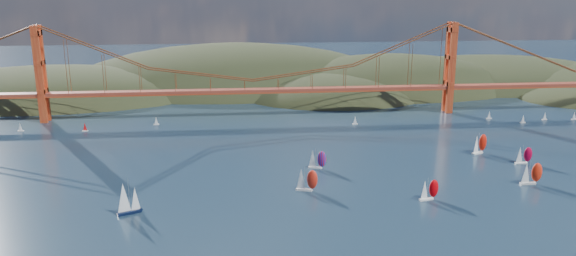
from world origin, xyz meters
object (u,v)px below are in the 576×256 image
Objects in this scene: sloop_navy at (127,199)px; racer_2 at (531,173)px; racer_1 at (429,189)px; racer_0 at (306,179)px; racer_4 at (524,155)px; racer_rwb at (317,159)px; racer_3 at (479,144)px.

sloop_navy reaches higher than racer_2.
racer_1 is (108.20, 1.69, -1.52)m from sloop_navy.
racer_2 is (154.24, 13.58, -0.91)m from sloop_navy.
sloop_navy is 154.84m from racer_2.
racer_0 reaches higher than racer_4.
racer_0 is 45.82m from racer_1.
racer_1 is 47.56m from racer_2.
racer_1 is 0.97× the size of racer_rwb.
racer_rwb is at bearing 160.05° from racer_2.
sloop_navy is 161.61m from racer_3.
racer_2 is 41.98m from racer_3.
racer_1 is at bearing -146.91° from racer_4.
racer_2 is 1.17× the size of racer_4.
racer_rwb is at bearing 89.76° from racer_0.
sloop_navy is 66.48m from racer_0.
sloop_navy is at bearing -132.45° from racer_rwb.
racer_3 is at bearing 92.52° from racer_2.
racer_0 is 95.84m from racer_3.
racer_rwb is (-92.03, 2.86, 0.21)m from racer_4.
racer_1 is at bearing -30.88° from racer_rwb.
racer_0 is 102.83m from racer_4.
racer_1 is at bearing -0.74° from racer_0.
racer_2 reaches higher than racer_0.
racer_0 is at bearing 176.23° from racer_3.
racer_rwb is at bearing 117.68° from racer_1.
sloop_navy reaches higher than racer_0.
racer_0 is at bearing -89.69° from racer_rwb.
sloop_navy is at bearing 167.11° from racer_1.
racer_1 is (43.61, -14.04, -0.47)m from racer_0.
sloop_navy reaches higher than racer_rwb.
racer_3 is (87.20, 39.77, 0.28)m from racer_0.
racer_0 is at bearing -167.23° from racer_4.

